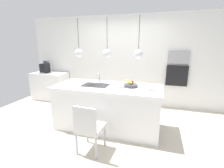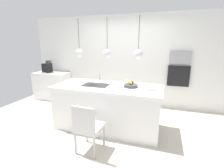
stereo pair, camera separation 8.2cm
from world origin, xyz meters
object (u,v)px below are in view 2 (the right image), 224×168
Objects in this scene: microwave at (180,57)px; chair_near at (88,126)px; coffee_machine at (47,67)px; oven at (178,76)px; fruit_bowl at (131,85)px.

microwave reaches higher than chair_near.
microwave reaches higher than coffee_machine.
microwave is at bearing 58.85° from chair_near.
chair_near is (-1.51, -2.50, -0.46)m from oven.
fruit_bowl is 0.32× the size of chair_near.
coffee_machine reaches higher than oven.
oven is (4.02, 0.30, -0.10)m from coffee_machine.
coffee_machine is 4.03m from oven.
oven reaches higher than fruit_bowl.
chair_near is at bearing -121.15° from oven.
fruit_bowl is at bearing -123.73° from oven.
coffee_machine is (-3.02, 1.21, 0.06)m from fruit_bowl.
microwave is at bearing 0.00° from oven.
coffee_machine is 0.44× the size of chair_near.
coffee_machine is at bearing 158.14° from fruit_bowl.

